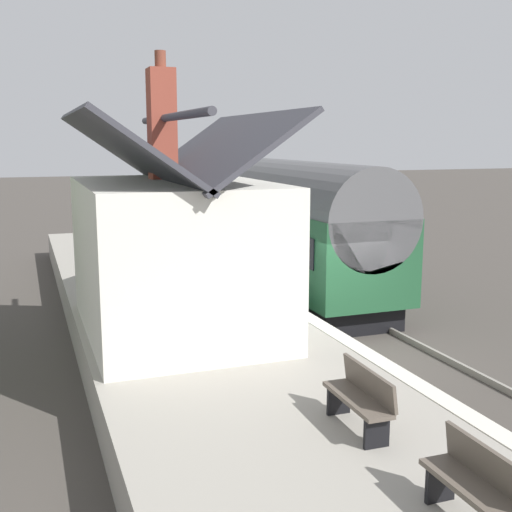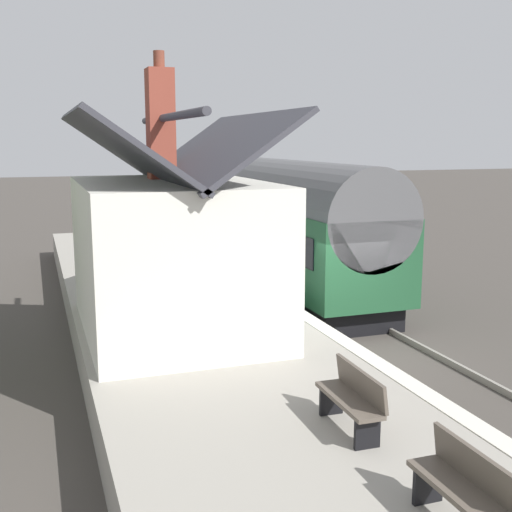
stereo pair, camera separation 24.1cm
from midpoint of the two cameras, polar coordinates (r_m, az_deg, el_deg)
ground_plane at (r=15.38m, az=8.50°, el=-8.57°), size 160.00×160.00×0.00m
platform at (r=13.94m, az=-4.77°, el=-8.45°), size 32.00×5.22×0.95m
platform_edge_coping at (r=14.59m, az=4.50°, el=-5.61°), size 32.00×0.36×0.02m
rail_near at (r=16.17m, az=13.60°, el=-7.55°), size 52.00×0.08×0.14m
rail_far at (r=15.44m, az=9.10°, el=-8.24°), size 52.00×0.08×0.14m
train at (r=19.86m, az=3.74°, el=2.37°), size 9.09×2.73×4.32m
station_building at (r=13.61m, az=-7.72°, el=0.53°), size 5.90×3.99×5.87m
bench_platform_end at (r=7.35m, az=18.32°, el=-18.86°), size 1.40×0.44×0.88m
bench_mid_platform at (r=9.21m, az=8.57°, el=-12.30°), size 1.41×0.46×0.88m
planter_by_door at (r=19.91m, az=-13.02°, el=-0.59°), size 0.37×0.37×0.65m
planter_edge_far at (r=24.49m, az=-11.14°, el=1.66°), size 0.50×0.50×0.78m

